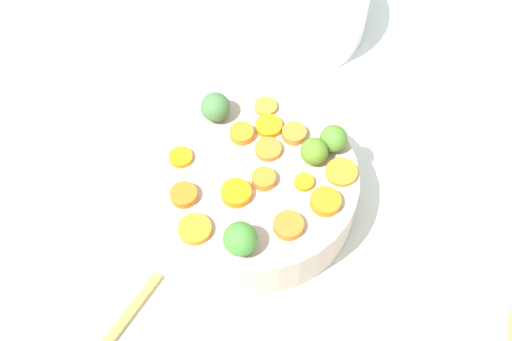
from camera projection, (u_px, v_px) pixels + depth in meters
name	position (u px, v px, depth m)	size (l,w,h in m)	color
tabletop	(251.00, 184.00, 0.91)	(2.40, 2.40, 0.02)	silver
serving_bowl_carrots	(256.00, 190.00, 0.85)	(0.26, 0.26, 0.07)	#BCA697
carrot_slice_0	(271.00, 128.00, 0.86)	(0.03, 0.03, 0.01)	orange
carrot_slice_1	(325.00, 202.00, 0.80)	(0.04, 0.04, 0.01)	orange
carrot_slice_2	(184.00, 195.00, 0.80)	(0.03, 0.03, 0.01)	orange
carrot_slice_3	(236.00, 193.00, 0.80)	(0.04, 0.04, 0.01)	orange
carrot_slice_4	(294.00, 134.00, 0.85)	(0.03, 0.03, 0.01)	orange
carrot_slice_5	(195.00, 229.00, 0.78)	(0.04, 0.04, 0.01)	orange
carrot_slice_6	(264.00, 179.00, 0.81)	(0.03, 0.03, 0.01)	orange
carrot_slice_7	(181.00, 157.00, 0.83)	(0.03, 0.03, 0.01)	orange
carrot_slice_8	(304.00, 182.00, 0.81)	(0.02, 0.02, 0.01)	orange
carrot_slice_9	(341.00, 172.00, 0.82)	(0.04, 0.04, 0.01)	orange
carrot_slice_10	(268.00, 149.00, 0.84)	(0.03, 0.03, 0.01)	orange
carrot_slice_11	(288.00, 225.00, 0.78)	(0.04, 0.04, 0.01)	orange
carrot_slice_12	(242.00, 134.00, 0.85)	(0.03, 0.03, 0.01)	orange
carrot_slice_13	(266.00, 107.00, 0.88)	(0.03, 0.03, 0.01)	orange
brussels_sprout_0	(215.00, 107.00, 0.86)	(0.04, 0.04, 0.04)	#467840
brussels_sprout_1	(314.00, 151.00, 0.82)	(0.03, 0.03, 0.03)	#588625
brussels_sprout_2	(334.00, 139.00, 0.83)	(0.04, 0.04, 0.04)	#50842C
brussels_sprout_3	(240.00, 239.00, 0.75)	(0.04, 0.04, 0.04)	#428732
casserole_dish	(286.00, 2.00, 1.03)	(0.26, 0.26, 0.08)	white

